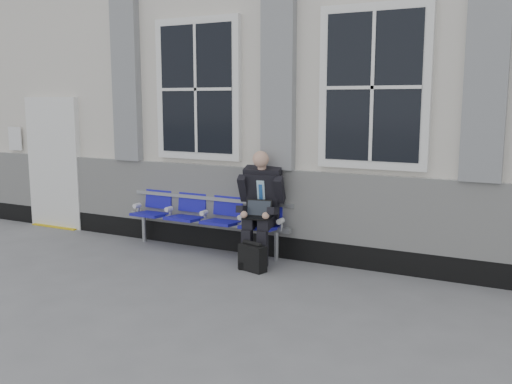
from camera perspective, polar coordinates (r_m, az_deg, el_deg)
The scene contains 5 objects.
ground at distance 6.16m, azimuth 3.97°, elevation -10.81°, with size 70.00×70.00×0.00m, color slate.
station_building at distance 9.08m, azimuth 12.99°, elevation 9.71°, with size 14.40×4.40×4.49m.
bench at distance 8.03m, azimuth -4.96°, elevation -1.99°, with size 2.60×0.47×0.91m.
businessman at distance 7.42m, azimuth 0.48°, elevation -1.05°, with size 0.64×0.85×1.46m.
briefcase at distance 7.12m, azimuth -0.36°, elevation -6.54°, with size 0.39×0.25×0.38m.
Camera 1 is at (2.30, -5.31, 2.10)m, focal length 40.00 mm.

